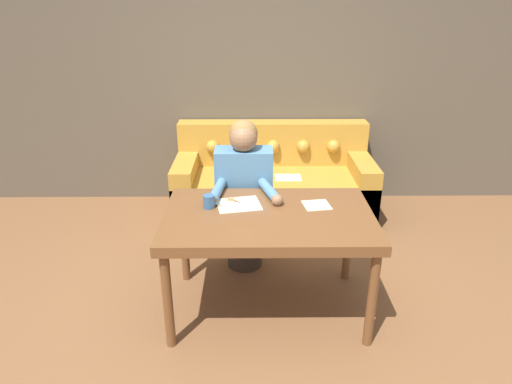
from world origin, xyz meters
The scene contains 9 objects.
ground_plane centered at (0.00, 0.00, 0.00)m, with size 16.00×16.00×0.00m, color brown.
wall_back centered at (0.00, 2.13, 1.30)m, with size 8.00×0.06×2.60m.
dining_table centered at (0.11, 0.13, 0.67)m, with size 1.37×0.86×0.74m.
couch centered at (0.21, 1.71, 0.31)m, with size 1.92×0.86×0.88m.
person centered at (-0.06, 0.70, 0.63)m, with size 0.52×0.63×1.22m.
pattern_paper_main centered at (-0.09, 0.28, 0.74)m, with size 0.33×0.30×0.00m.
pattern_paper_offcut centered at (0.44, 0.26, 0.74)m, with size 0.20×0.20×0.00m.
scissors centered at (-0.12, 0.33, 0.74)m, with size 0.20×0.19×0.01m.
mug centered at (-0.29, 0.23, 0.79)m, with size 0.11×0.08×0.09m.
Camera 1 is at (-0.00, -2.53, 2.04)m, focal length 32.00 mm.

